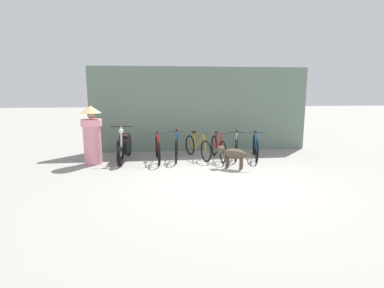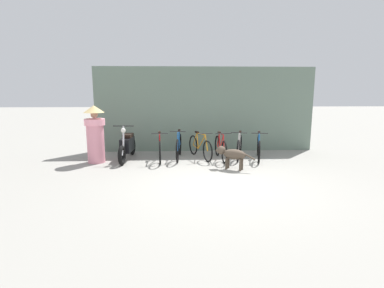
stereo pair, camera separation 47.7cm
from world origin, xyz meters
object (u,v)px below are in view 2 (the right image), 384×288
Objects in this scene: bicycle_3 at (221,148)px; person_in_robes at (95,133)px; bicycle_5 at (259,148)px; stray_dog at (232,154)px; bicycle_0 at (160,149)px; motorcycle at (127,146)px; bicycle_2 at (200,147)px; bicycle_4 at (239,147)px; bicycle_1 at (179,147)px.

person_in_robes is (-3.60, -0.19, 0.51)m from bicycle_3.
stray_dog is at bearing -28.70° from bicycle_5.
stray_dog is (1.93, -1.08, 0.05)m from bicycle_0.
bicycle_3 is at bearing 91.69° from motorcycle.
bicycle_0 is at bearing -166.89° from person_in_robes.
bicycle_0 reaches higher than bicycle_5.
bicycle_0 reaches higher than bicycle_2.
bicycle_4 is 0.82× the size of motorcycle.
bicycle_5 is at bearing 92.06° from motorcycle.
bicycle_1 is 2.39m from bicycle_5.
motorcycle is (-2.76, 0.11, 0.06)m from bicycle_3.
motorcycle reaches higher than bicycle_4.
bicycle_2 is at bearing 98.07° from bicycle_0.
stray_dog is at bearing -4.35° from bicycle_4.
person_in_robes reaches higher than bicycle_4.
person_in_robes is at bearing -74.25° from bicycle_5.
bicycle_5 is 1.73× the size of stray_dog.
bicycle_5 is (1.14, -0.02, -0.00)m from bicycle_3.
bicycle_2 is 2.17m from motorcycle.
bicycle_4 is 1.62× the size of stray_dog.
bicycle_1 is 1.08× the size of bicycle_2.
person_in_robes is (-2.36, -0.37, 0.49)m from bicycle_1.
motorcycle reaches higher than bicycle_2.
motorcycle reaches higher than bicycle_5.
stray_dog is at bearing 50.83° from bicycle_1.
bicycle_2 is at bearing -31.02° from stray_dog.
bicycle_2 is at bearing -164.02° from person_in_robes.
bicycle_0 is 2.40m from bicycle_4.
person_in_robes is at bearing -89.03° from bicycle_0.
bicycle_2 is 1.52m from stray_dog.
bicycle_2 is at bearing 96.69° from motorcycle.
bicycle_4 is at bearing 99.97° from bicycle_3.
bicycle_4 is 3.36m from motorcycle.
bicycle_3 reaches higher than stray_dog.
motorcycle is (-3.36, -0.04, 0.07)m from bicycle_4.
person_in_robes reaches higher than stray_dog.
stray_dog is at bearing 70.90° from motorcycle.
bicycle_2 is 0.98× the size of bicycle_5.
stray_dog is 0.59× the size of person_in_robes.
bicycle_2 is 1.69× the size of stray_dog.
bicycle_3 is 0.87× the size of motorcycle.
bicycle_1 is at bearing 96.76° from motorcycle.
bicycle_0 is 2.21m from stray_dog.
bicycle_3 is (1.24, -0.18, -0.01)m from bicycle_1.
bicycle_0 is at bearing -97.72° from bicycle_2.
bicycle_1 is 0.64m from bicycle_2.
person_in_robes reaches higher than bicycle_0.
motorcycle is at bearing -96.10° from bicycle_3.
bicycle_3 is (1.80, 0.04, -0.01)m from bicycle_0.
bicycle_3 is at bearing 86.04° from bicycle_1.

